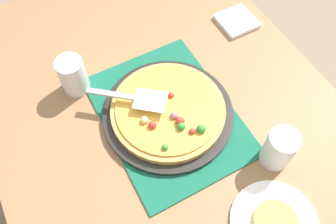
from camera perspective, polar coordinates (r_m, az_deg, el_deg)
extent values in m
plane|color=#84705B|center=(1.71, 0.00, -13.37)|extent=(8.00, 8.00, 0.00)
cube|color=olive|center=(1.04, 0.00, -0.99)|extent=(1.40, 1.00, 0.03)
cube|color=olive|center=(1.69, -24.17, 3.12)|extent=(0.07, 0.07, 0.72)
cube|color=olive|center=(1.82, 2.69, 14.39)|extent=(0.07, 0.07, 0.72)
cube|color=#145B42|center=(1.02, 0.00, -0.49)|extent=(0.48, 0.36, 0.01)
cylinder|color=black|center=(1.01, 0.00, -0.20)|extent=(0.38, 0.38, 0.01)
cylinder|color=tan|center=(1.00, 0.00, 0.30)|extent=(0.33, 0.33, 0.02)
cylinder|color=gold|center=(0.99, 0.00, 0.69)|extent=(0.30, 0.30, 0.01)
sphere|color=#338433|center=(0.95, 5.47, -2.77)|extent=(0.03, 0.03, 0.03)
sphere|color=red|center=(0.94, 3.99, -3.19)|extent=(0.02, 0.02, 0.02)
sphere|color=red|center=(1.00, 0.51, 2.79)|extent=(0.02, 0.02, 0.02)
sphere|color=red|center=(0.95, -2.56, -2.14)|extent=(0.02, 0.02, 0.02)
sphere|color=#B76675|center=(0.97, 1.12, -0.55)|extent=(0.02, 0.02, 0.02)
sphere|color=#338433|center=(0.95, 2.10, -2.43)|extent=(0.02, 0.02, 0.02)
sphere|color=#338433|center=(0.92, -0.48, -5.81)|extent=(0.02, 0.02, 0.02)
sphere|color=#E5CC7F|center=(0.96, -3.90, -1.37)|extent=(0.02, 0.02, 0.02)
sphere|color=#E5CC7F|center=(0.98, -5.04, 0.84)|extent=(0.02, 0.02, 0.02)
sphere|color=red|center=(0.96, 2.01, -1.53)|extent=(0.03, 0.03, 0.03)
cylinder|color=white|center=(0.94, 17.02, -17.06)|extent=(0.22, 0.22, 0.01)
cylinder|color=#EAB747|center=(0.93, 17.23, -16.86)|extent=(0.11, 0.11, 0.02)
cylinder|color=white|center=(0.95, 17.71, -5.76)|extent=(0.08, 0.08, 0.12)
cylinder|color=white|center=(1.07, -15.30, 5.79)|extent=(0.08, 0.08, 0.12)
cube|color=silver|center=(0.97, -2.90, 1.91)|extent=(0.11, 0.11, 0.00)
cube|color=#B2B2B7|center=(1.00, -9.37, 2.91)|extent=(0.10, 0.12, 0.01)
cube|color=white|center=(1.27, 11.18, 14.37)|extent=(0.12, 0.12, 0.02)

